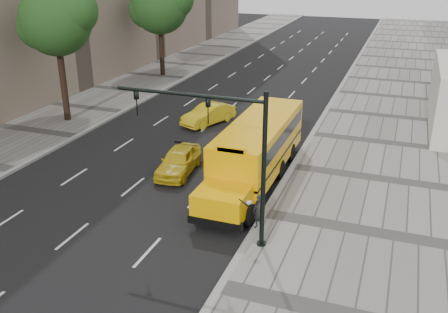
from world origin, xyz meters
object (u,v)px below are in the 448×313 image
(school_bus, at_px, (258,146))
(taxi_near, at_px, (179,161))
(taxi_far, at_px, (208,114))
(tree_b, at_px, (57,19))
(tree_c, at_px, (160,4))
(traffic_signal, at_px, (228,148))
(pedestrian, at_px, (259,212))

(school_bus, bearing_deg, taxi_near, -167.85)
(taxi_far, bearing_deg, tree_b, -139.74)
(school_bus, bearing_deg, tree_b, 163.67)
(tree_b, relative_size, school_bus, 0.80)
(tree_c, xyz_separation_m, traffic_signal, (15.59, -25.38, -2.47))
(tree_b, distance_m, pedestrian, 20.06)
(school_bus, bearing_deg, pedestrian, -72.50)
(pedestrian, bearing_deg, traffic_signal, -112.68)
(pedestrian, bearing_deg, school_bus, 124.16)
(taxi_near, bearing_deg, taxi_far, 95.18)
(taxi_far, height_order, pedestrian, pedestrian)
(school_bus, relative_size, taxi_near, 2.86)
(school_bus, height_order, traffic_signal, traffic_signal)
(taxi_near, height_order, taxi_far, taxi_near)
(school_bus, xyz_separation_m, taxi_near, (-4.07, -0.88, -1.08))
(pedestrian, bearing_deg, tree_c, 141.02)
(taxi_far, distance_m, traffic_signal, 15.48)
(tree_c, distance_m, taxi_near, 23.37)
(tree_c, relative_size, school_bus, 0.79)
(tree_b, bearing_deg, taxi_far, 17.57)
(pedestrian, bearing_deg, taxi_far, 136.88)
(taxi_near, relative_size, traffic_signal, 0.63)
(pedestrian, height_order, traffic_signal, traffic_signal)
(school_bus, relative_size, taxi_far, 2.81)
(taxi_far, xyz_separation_m, pedestrian, (7.30, -12.53, 0.25))
(school_bus, distance_m, taxi_far, 9.30)
(tree_c, bearing_deg, traffic_signal, -58.43)
(tree_b, bearing_deg, tree_c, 89.96)
(tree_b, bearing_deg, traffic_signal, -34.61)
(tree_b, relative_size, pedestrian, 5.91)
(tree_b, relative_size, taxi_near, 2.28)
(tree_c, height_order, school_bus, tree_c)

